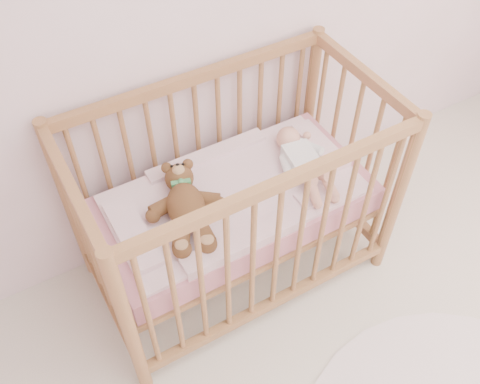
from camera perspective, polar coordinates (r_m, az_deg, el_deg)
crib at (r=2.41m, az=-0.59°, el=-1.13°), size 1.36×0.76×1.00m
mattress at (r=2.42m, az=-0.59°, el=-1.37°), size 1.22×0.62×0.13m
blanket at (r=2.37m, az=-0.60°, el=-0.19°), size 1.10×0.58×0.06m
baby at (r=2.44m, az=6.65°, el=3.68°), size 0.31×0.53×0.12m
teddy_bear at (r=2.22m, az=-5.81°, el=-1.39°), size 0.48×0.58×0.14m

